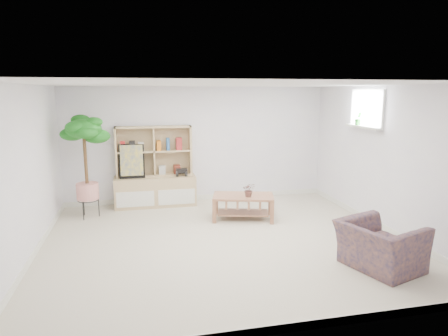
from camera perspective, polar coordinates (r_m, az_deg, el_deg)
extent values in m
cube|color=#BFB48D|center=(6.34, -0.09, -10.37)|extent=(5.50, 5.00, 0.01)
cube|color=white|center=(5.91, -0.09, 11.87)|extent=(5.50, 5.00, 0.01)
cube|color=white|center=(8.44, -3.76, 3.38)|extent=(5.50, 0.01, 2.40)
cube|color=white|center=(3.68, 8.40, -6.59)|extent=(5.50, 0.01, 2.40)
cube|color=white|center=(6.06, -26.41, -0.71)|extent=(0.01, 5.00, 2.40)
cube|color=white|center=(7.12, 22.07, 1.21)|extent=(0.01, 5.00, 2.40)
cube|color=white|center=(7.52, 19.24, 5.56)|extent=(0.14, 1.00, 0.04)
imported|color=#235327|center=(7.15, 3.59, -3.13)|extent=(0.26, 0.23, 0.25)
imported|color=#131C45|center=(5.68, 21.42, -9.92)|extent=(1.09, 1.17, 0.71)
imported|color=#197015|center=(7.66, 18.63, 6.73)|extent=(0.15, 0.14, 0.24)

